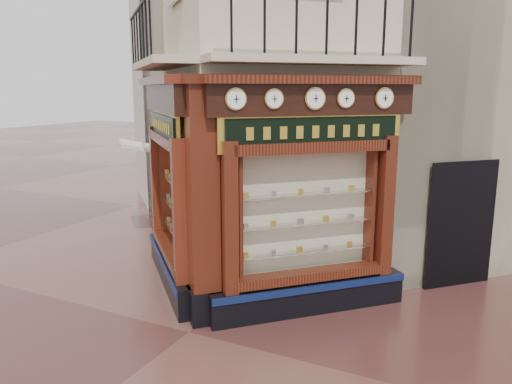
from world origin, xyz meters
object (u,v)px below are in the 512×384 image
Objects in this scene: clock_c at (315,98)px; signboard_right at (314,132)px; clock_d at (346,98)px; clock_e at (384,98)px; corner_pilaster at (203,206)px; clock_a at (236,99)px; awning at (144,241)px; signboard_left at (164,126)px; clock_b at (274,99)px.

clock_c is 0.15× the size of signboard_right.
clock_d is 0.89× the size of clock_e.
corner_pilaster is 1.78m from clock_a.
clock_d is (1.28, 1.28, 0.00)m from clock_a.
awning is 0.71× the size of signboard_left.
corner_pilaster is at bearing 157.41° from clock_b.
awning is at bearing 96.02° from corner_pilaster.
signboard_right is at bearing 174.70° from clock_e.
signboard_right reaches higher than awning.
clock_e reaches higher than clock_d.
corner_pilaster is 11.53× the size of clock_e.
clock_b is at bearing -163.55° from awning.
clock_d is 0.15× the size of signboard_left.
clock_b is 0.99× the size of clock_d.
clock_a is 1.07× the size of clock_d.
signboard_left is (2.25, -1.99, 3.10)m from awning.
corner_pilaster is 2.74× the size of awning.
corner_pilaster is 2.43m from clock_c.
clock_c is (0.48, 0.48, 0.00)m from clock_b.
awning is 6.35m from signboard_right.
signboard_left is 0.90× the size of signboard_right.
clock_a is 2.51m from clock_e.
clock_c reaches higher than clock_a.
clock_d reaches higher than signboard_right.
clock_a is 0.14× the size of signboard_right.
clock_b is at bearing 0.00° from clock_a.
clock_d is 3.40m from signboard_left.
clock_e reaches higher than signboard_right.
clock_e is 0.24× the size of awning.
clock_e is 0.17× the size of signboard_left.
clock_e is 3.95m from signboard_left.
clock_c is (0.90, 0.90, 0.00)m from clock_a.
clock_a is 1.28m from clock_c.
clock_a is 0.23× the size of awning.
corner_pilaster is 2.01m from clock_b.
clock_d is (0.38, 0.38, 0.00)m from clock_c.
clock_c is at bearing -14.05° from corner_pilaster.
corner_pilaster is 2.83m from clock_d.
clock_e is at bearing -8.26° from corner_pilaster.
signboard_left is at bearing 121.66° from clock_b.
signboard_left is (-3.35, -0.27, -0.52)m from clock_d.
clock_a is 1.81m from clock_d.
clock_d reaches higher than awning.
signboard_left is (-1.46, 1.01, 1.15)m from corner_pilaster.
corner_pilaster is 3.41m from clock_e.
signboard_right is (5.17, -1.99, 3.10)m from awning.
corner_pilaster reaches higher than clock_b.
awning is at bearing 113.10° from clock_c.
corner_pilaster is at bearing 135.06° from clock_a.
corner_pilaster reaches higher than signboard_right.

